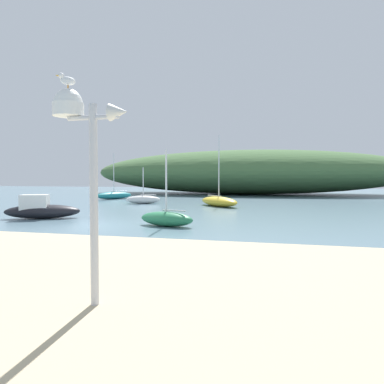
% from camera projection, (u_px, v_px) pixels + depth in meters
% --- Properties ---
extents(ground_plane, '(120.00, 120.00, 0.00)m').
position_uv_depth(ground_plane, '(91.00, 226.00, 15.74)').
color(ground_plane, slate).
extents(distant_hill, '(39.90, 14.33, 5.49)m').
position_uv_depth(distant_hill, '(247.00, 172.00, 45.66)').
color(distant_hill, '#476B3D').
rests_on(distant_hill, ground).
extents(mast_structure, '(1.17, 0.45, 3.18)m').
position_uv_depth(mast_structure, '(80.00, 130.00, 5.34)').
color(mast_structure, silver).
rests_on(mast_structure, beach_sand).
extents(seagull_on_radar, '(0.24, 0.26, 0.22)m').
position_uv_depth(seagull_on_radar, '(67.00, 80.00, 5.35)').
color(seagull_on_radar, orange).
rests_on(seagull_on_radar, mast_structure).
extents(sailboat_mid_channel, '(2.83, 1.75, 2.86)m').
position_uv_depth(sailboat_mid_channel, '(143.00, 199.00, 28.78)').
color(sailboat_mid_channel, white).
rests_on(sailboat_mid_channel, ground).
extents(motorboat_east_reach, '(3.82, 2.66, 1.21)m').
position_uv_depth(motorboat_east_reach, '(41.00, 209.00, 18.39)').
color(motorboat_east_reach, black).
rests_on(motorboat_east_reach, ground).
extents(sailboat_far_right, '(2.96, 4.07, 4.38)m').
position_uv_depth(sailboat_far_right, '(114.00, 195.00, 35.01)').
color(sailboat_far_right, teal).
rests_on(sailboat_far_right, ground).
extents(sailboat_far_left, '(3.90, 4.21, 5.09)m').
position_uv_depth(sailboat_far_left, '(219.00, 201.00, 26.19)').
color(sailboat_far_left, gold).
rests_on(sailboat_far_left, ground).
extents(sailboat_west_reach, '(2.74, 1.65, 3.28)m').
position_uv_depth(sailboat_west_reach, '(166.00, 218.00, 15.51)').
color(sailboat_west_reach, '#287A4C').
rests_on(sailboat_west_reach, ground).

